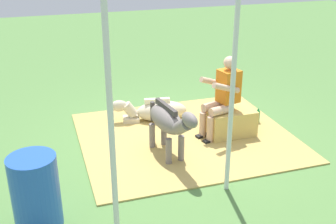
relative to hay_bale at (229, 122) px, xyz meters
name	(u,v)px	position (x,y,z in m)	size (l,w,h in m)	color
ground_plane	(180,139)	(0.83, -0.06, -0.22)	(24.00, 24.00, 0.00)	#568442
hay_patch	(186,136)	(0.71, -0.11, -0.21)	(3.35, 2.89, 0.02)	tan
hay_bale	(229,122)	(0.00, 0.00, 0.00)	(0.75, 0.56, 0.45)	tan
person_seated	(223,94)	(0.16, 0.03, 0.50)	(0.71, 0.51, 1.33)	#D8AD8C
pony_standing	(169,122)	(1.17, 0.43, 0.35)	(0.45, 1.34, 0.94)	slate
pony_lying	(156,111)	(0.99, -0.88, -0.03)	(1.36, 0.54, 0.42)	beige
soda_bottle	(258,116)	(-0.66, -0.24, -0.08)	(0.07, 0.07, 0.29)	#268C3F
water_barrel	(36,192)	(3.05, 1.47, 0.21)	(0.53, 0.53, 0.87)	blue
tent_pole_left	(232,97)	(0.72, 1.45, 1.05)	(0.06, 0.06, 2.56)	silver
tent_pole_right	(111,133)	(2.26, 1.98, 1.05)	(0.06, 0.06, 2.56)	silver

